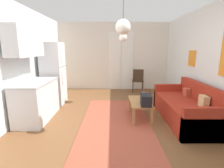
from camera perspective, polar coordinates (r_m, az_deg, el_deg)
ground_plane at (r=3.57m, az=1.03°, el=-15.80°), size 4.86×7.61×0.10m
wall_back at (r=6.72m, az=0.70°, el=9.26°), size 4.46×0.13×2.60m
wall_left at (r=3.82m, az=-33.85°, el=5.30°), size 0.12×7.21×2.60m
area_rug at (r=3.88m, az=1.30°, el=-12.53°), size 1.49×3.06×0.01m
couch at (r=4.22m, az=24.40°, el=-7.54°), size 0.88×1.98×0.84m
coffee_table at (r=4.02m, az=9.52°, el=-6.47°), size 0.46×0.93×0.41m
bamboo_vase at (r=4.12m, az=10.75°, el=-3.90°), size 0.07×0.07×0.40m
handbag at (r=3.69m, az=11.55°, el=-5.29°), size 0.25×0.36×0.36m
refrigerator at (r=5.18m, az=-19.15°, el=3.33°), size 0.59×0.65×1.79m
kitchen_counter at (r=4.18m, az=-24.83°, el=-0.61°), size 0.62×1.30×2.07m
accent_chair at (r=6.29m, az=8.92°, el=1.52°), size 0.47×0.45×0.88m
pendant_lamp_near at (r=3.19m, az=3.90°, el=18.78°), size 0.27×0.27×0.75m
pendant_lamp_far at (r=5.01m, az=3.81°, el=15.51°), size 0.24×0.24×0.80m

